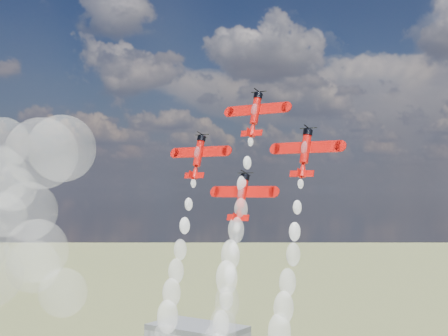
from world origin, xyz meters
TOP-DOWN VIEW (x-y plane):
  - plane_lead at (14.06, 19.91)m, footprint 13.65×5.53m
  - plane_left at (1.58, 17.38)m, footprint 13.65×5.53m
  - plane_right at (26.54, 17.38)m, footprint 13.65×5.53m
  - plane_slot at (14.06, 14.86)m, footprint 13.65×5.53m
  - smoke_trail_lead at (14.11, 8.54)m, footprint 5.63×15.61m
  - drifted_smoke_cloud at (-72.28, 26.79)m, footprint 60.63×36.24m

SIDE VIEW (x-z plane):
  - smoke_trail_lead at x=14.11m, z-range 42.41..84.40m
  - drifted_smoke_cloud at x=-72.28m, z-range 51.19..109.27m
  - plane_slot at x=14.06m, z-range 78.93..88.44m
  - plane_left at x=1.58m, z-range 87.29..96.80m
  - plane_right at x=26.54m, z-range 87.29..96.80m
  - plane_lead at x=14.06m, z-range 95.65..105.16m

